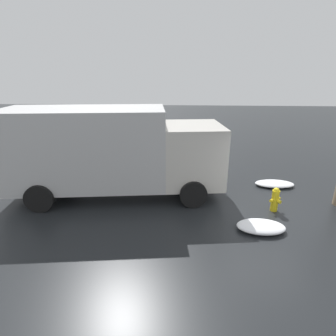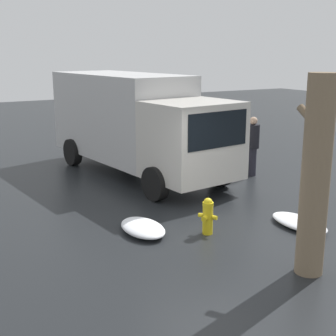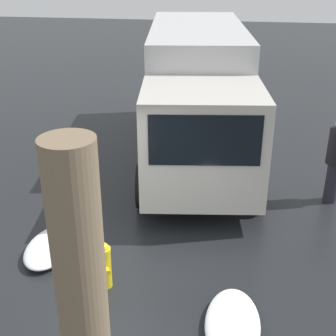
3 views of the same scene
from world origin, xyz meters
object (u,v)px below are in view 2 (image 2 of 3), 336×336
at_px(fire_hydrant, 208,216).
at_px(tree_trunk, 315,177).
at_px(delivery_truck, 135,121).
at_px(pedestrian, 253,144).

relative_size(fire_hydrant, tree_trunk, 0.23).
bearing_deg(fire_hydrant, delivery_truck, -130.97).
bearing_deg(tree_trunk, pedestrian, -31.00).
bearing_deg(pedestrian, tree_trunk, -36.43).
height_order(tree_trunk, delivery_truck, tree_trunk).
distance_m(tree_trunk, pedestrian, 6.69).
bearing_deg(pedestrian, delivery_truck, -130.24).
xyz_separation_m(fire_hydrant, tree_trunk, (-2.36, -0.53, 1.33)).
relative_size(tree_trunk, pedestrian, 1.87).
bearing_deg(tree_trunk, fire_hydrant, 12.59).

